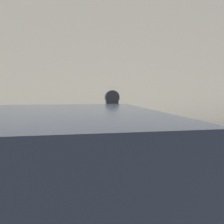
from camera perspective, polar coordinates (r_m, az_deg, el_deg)
name	(u,v)px	position (r m, az deg, el deg)	size (l,w,h in m)	color
sidewalk	(100,170)	(4.52, -3.21, -14.91)	(24.00, 2.80, 0.12)	#BCB7AD
building_facade	(87,57)	(7.07, -6.49, 14.00)	(24.00, 0.30, 5.39)	beige
parking_meter	(112,124)	(3.15, 0.00, -3.24)	(0.20, 0.14, 1.52)	gray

